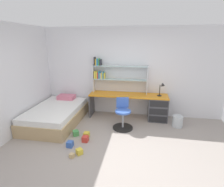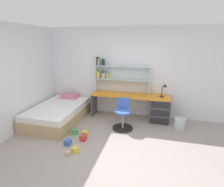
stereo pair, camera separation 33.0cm
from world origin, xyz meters
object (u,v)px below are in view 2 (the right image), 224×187
bed_platform (59,113)px  waste_bin (179,124)px  desk_lamp (165,88)px  toy_block_green_1 (75,132)px  toy_block_yellow_5 (85,134)px  toy_block_red_2 (83,138)px  desk (151,107)px  toy_block_natural_0 (68,153)px  toy_block_blue_3 (68,142)px  swivel_chair (123,117)px  bookshelf_hutch (114,73)px  toy_block_yellow_4 (75,150)px

bed_platform → waste_bin: bearing=5.5°
desk_lamp → toy_block_green_1: size_ratio=3.03×
toy_block_yellow_5 → toy_block_red_2: bearing=-80.6°
desk → toy_block_yellow_5: bearing=-138.2°
desk_lamp → toy_block_natural_0: size_ratio=4.60×
toy_block_natural_0 → toy_block_red_2: size_ratio=0.65×
desk → toy_block_blue_3: 2.44m
desk_lamp → toy_block_green_1: desk_lamp is taller
bed_platform → toy_block_blue_3: bed_platform is taller
toy_block_green_1 → toy_block_red_2: (0.31, -0.22, 0.00)m
toy_block_red_2 → toy_block_green_1: bearing=144.7°
desk_lamp → swivel_chair: 1.35m
bed_platform → toy_block_green_1: bed_platform is taller
toy_block_blue_3 → waste_bin: bearing=29.6°
bed_platform → swivel_chair: bearing=0.1°
desk_lamp → bed_platform: desk_lamp is taller
bookshelf_hutch → desk_lamp: bookshelf_hutch is taller
desk_lamp → swivel_chair: bearing=-147.1°
desk_lamp → waste_bin: desk_lamp is taller
toy_block_yellow_5 → bookshelf_hutch: bearing=76.8°
desk_lamp → toy_block_red_2: size_ratio=2.98×
desk_lamp → toy_block_yellow_5: size_ratio=3.06×
desk_lamp → swivel_chair: (-0.99, -0.64, -0.66)m
desk → toy_block_yellow_5: desk is taller
toy_block_red_2 → toy_block_yellow_4: size_ratio=1.13×
desk → toy_block_yellow_4: 2.42m
toy_block_blue_3 → desk: bearing=46.1°
toy_block_natural_0 → toy_block_yellow_4: bearing=50.5°
desk → toy_block_yellow_5: size_ratio=17.69×
toy_block_green_1 → waste_bin: bearing=20.1°
toy_block_red_2 → toy_block_yellow_4: bearing=-86.4°
toy_block_green_1 → toy_block_red_2: 0.38m
swivel_chair → waste_bin: 1.46m
toy_block_red_2 → waste_bin: bearing=27.4°
toy_block_natural_0 → toy_block_yellow_5: 0.78m
toy_block_red_2 → toy_block_yellow_4: (0.03, -0.46, -0.01)m
desk → toy_block_natural_0: desk is taller
swivel_chair → toy_block_green_1: 1.24m
desk_lamp → toy_block_yellow_5: (-1.78, -1.27, -0.90)m
desk → swivel_chair: 0.96m
desk_lamp → swivel_chair: desk_lamp is taller
bookshelf_hutch → toy_block_blue_3: bearing=-106.6°
swivel_chair → waste_bin: swivel_chair is taller
toy_block_natural_0 → toy_block_yellow_4: toy_block_yellow_4 is taller
toy_block_yellow_4 → toy_block_yellow_5: 0.65m
desk → toy_block_natural_0: size_ratio=26.60×
toy_block_natural_0 → toy_block_yellow_5: bearing=86.7°
toy_block_natural_0 → toy_block_yellow_5: (0.05, 0.78, 0.02)m
desk → toy_block_green_1: size_ratio=17.51×
swivel_chair → toy_block_green_1: bearing=-150.6°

